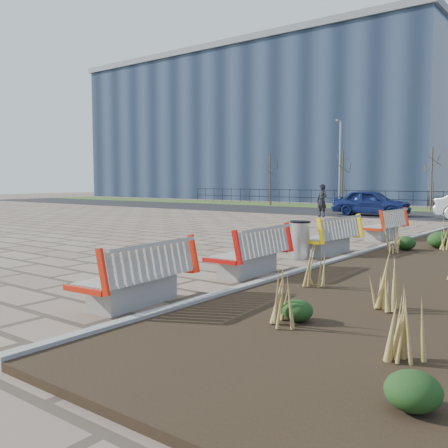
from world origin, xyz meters
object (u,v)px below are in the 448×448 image
Objects in this scene: bench_c at (327,235)px; car_blue at (371,203)px; pedestrian at (322,200)px; bench_a at (134,273)px; litter_bin at (300,240)px; bench_b at (248,251)px; bench_d at (382,225)px; lamp_west at (340,165)px.

car_blue is at bearing 111.45° from bench_c.
pedestrian is (-6.30, 12.37, 0.38)m from bench_c.
litter_bin is at bearing 87.71° from bench_a.
bench_b is 2.59m from litter_bin.
bench_a is at bearing -87.74° from bench_d.
car_blue is (-4.46, 14.68, 0.23)m from bench_c.
pedestrian reaches higher than bench_d.
bench_b and bench_c have the same top height.
bench_a is at bearing -92.55° from bench_b.
bench_d is at bearing 85.66° from bench_a.
bench_a is at bearing -87.95° from litter_bin.
bench_d is 10.42m from pedestrian.
car_blue is (-4.46, 18.37, 0.23)m from bench_b.
bench_a is 28.84m from lamp_west.
litter_bin is at bearing -168.32° from car_blue.
bench_c is 1.13m from litter_bin.
bench_b is 3.69m from bench_c.
litter_bin is 0.15× the size of lamp_west.
bench_b is 0.35× the size of lamp_west.
bench_c is 4.08m from bench_d.
bench_d is 2.27× the size of litter_bin.
litter_bin is (-0.20, 5.72, -0.04)m from bench_a.
car_blue is at bearing 105.09° from litter_bin.
bench_c is 2.27× the size of litter_bin.
pedestrian is at bearing 129.53° from bench_d.
litter_bin is at bearing 91.98° from bench_b.
bench_b reaches higher than litter_bin.
bench_a is at bearing -171.69° from car_blue.
bench_d reaches higher than litter_bin.
bench_a reaches higher than litter_bin.
bench_a is at bearing -71.74° from lamp_west.
bench_c is 0.50× the size of car_blue.
car_blue is 0.70× the size of lamp_west.
lamp_west reaches higher than car_blue.
bench_c is at bearing -87.74° from bench_d.
bench_c is (0.00, 6.83, 0.00)m from bench_a.
bench_d is (0.00, 10.91, 0.00)m from bench_a.
bench_b is 1.00× the size of bench_d.
bench_c is 22.49m from lamp_west.
bench_a is 1.00× the size of bench_c.
bench_b is at bearing -85.46° from bench_c.
lamp_west is at bearing 103.92° from bench_a.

